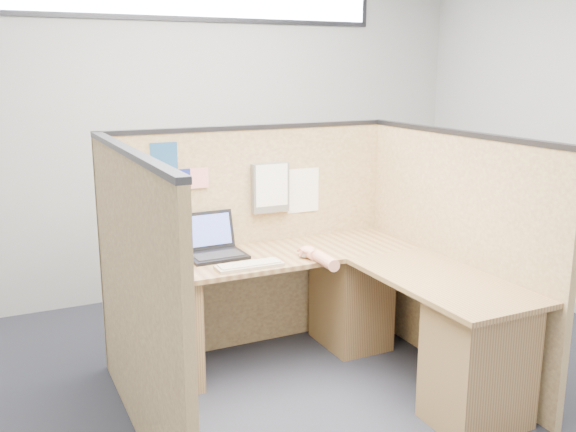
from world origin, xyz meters
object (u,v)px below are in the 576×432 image
l_desk (326,319)px  mouse (307,254)px  keyboard (249,265)px  laptop (213,245)px

l_desk → mouse: (-0.02, 0.22, 0.36)m
l_desk → keyboard: 0.58m
laptop → l_desk: bearing=-46.8°
l_desk → laptop: 0.86m
l_desk → laptop: laptop is taller
l_desk → mouse: mouse is taller
laptop → keyboard: 0.37m
keyboard → mouse: size_ratio=3.74×
mouse → keyboard: bearing=-175.7°
laptop → keyboard: laptop is taller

